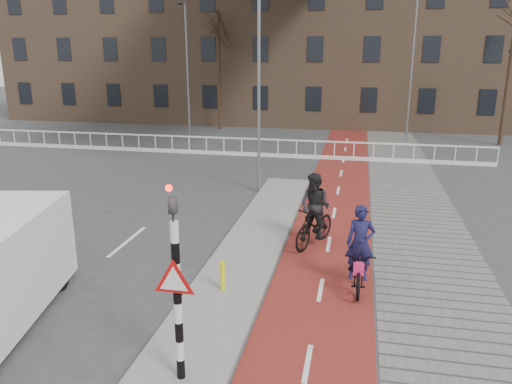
# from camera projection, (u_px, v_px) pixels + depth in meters

# --- Properties ---
(ground) EXTENTS (120.00, 120.00, 0.00)m
(ground) POSITION_uv_depth(u_px,v_px,m) (241.00, 327.00, 10.48)
(ground) COLOR #38383A
(ground) RESTS_ON ground
(bike_lane) EXTENTS (2.50, 60.00, 0.01)m
(bike_lane) POSITION_uv_depth(u_px,v_px,m) (337.00, 197.00, 19.60)
(bike_lane) COLOR maroon
(bike_lane) RESTS_ON ground
(sidewalk) EXTENTS (3.00, 60.00, 0.01)m
(sidewalk) POSITION_uv_depth(u_px,v_px,m) (411.00, 202.00, 19.05)
(sidewalk) COLOR slate
(sidewalk) RESTS_ON ground
(curb_island) EXTENTS (1.80, 16.00, 0.12)m
(curb_island) POSITION_uv_depth(u_px,v_px,m) (250.00, 249.00, 14.36)
(curb_island) COLOR gray
(curb_island) RESTS_ON ground
(traffic_signal) EXTENTS (0.80, 0.80, 3.68)m
(traffic_signal) POSITION_uv_depth(u_px,v_px,m) (176.00, 280.00, 8.15)
(traffic_signal) COLOR black
(traffic_signal) RESTS_ON curb_island
(bollard) EXTENTS (0.12, 0.12, 0.72)m
(bollard) POSITION_uv_depth(u_px,v_px,m) (223.00, 276.00, 11.75)
(bollard) COLOR yellow
(bollard) RESTS_ON curb_island
(cyclist_near) EXTENTS (0.75, 2.03, 2.09)m
(cyclist_near) POSITION_uv_depth(u_px,v_px,m) (359.00, 261.00, 12.00)
(cyclist_near) COLOR black
(cyclist_near) RESTS_ON bike_lane
(cyclist_far) EXTENTS (1.40, 2.12, 2.19)m
(cyclist_far) POSITION_uv_depth(u_px,v_px,m) (315.00, 217.00, 14.54)
(cyclist_far) COLOR black
(cyclist_far) RESTS_ON bike_lane
(railing) EXTENTS (28.00, 0.10, 0.99)m
(railing) POSITION_uv_depth(u_px,v_px,m) (224.00, 149.00, 27.37)
(railing) COLOR silver
(railing) RESTS_ON ground
(townhouse_row) EXTENTS (46.00, 10.00, 15.90)m
(townhouse_row) POSITION_uv_depth(u_px,v_px,m) (297.00, 20.00, 39.02)
(townhouse_row) COLOR #7F6047
(townhouse_row) RESTS_ON ground
(tree_mid) EXTENTS (0.27, 0.27, 7.86)m
(tree_mid) POSITION_uv_depth(u_px,v_px,m) (219.00, 74.00, 35.37)
(tree_mid) COLOR black
(tree_mid) RESTS_ON ground
(tree_right) EXTENTS (0.26, 0.26, 7.93)m
(tree_right) POSITION_uv_depth(u_px,v_px,m) (509.00, 78.00, 29.23)
(tree_right) COLOR black
(tree_right) RESTS_ON ground
(streetlight_near) EXTENTS (0.12, 0.12, 7.88)m
(streetlight_near) POSITION_uv_depth(u_px,v_px,m) (259.00, 94.00, 19.33)
(streetlight_near) COLOR slate
(streetlight_near) RESTS_ON ground
(streetlight_left) EXTENTS (0.12, 0.12, 8.25)m
(streetlight_left) POSITION_uv_depth(u_px,v_px,m) (188.00, 74.00, 30.57)
(streetlight_left) COLOR slate
(streetlight_left) RESTS_ON ground
(streetlight_right) EXTENTS (0.12, 0.12, 8.84)m
(streetlight_right) POSITION_uv_depth(u_px,v_px,m) (412.00, 69.00, 30.34)
(streetlight_right) COLOR slate
(streetlight_right) RESTS_ON ground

